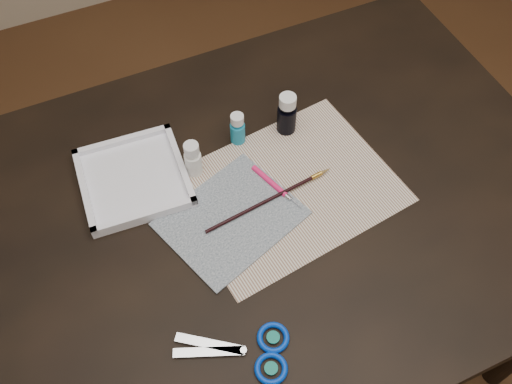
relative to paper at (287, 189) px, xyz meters
name	(u,v)px	position (x,y,z in m)	size (l,w,h in m)	color
ground	(256,339)	(-0.07, -0.01, -0.76)	(3.50, 3.50, 0.02)	#422614
table	(256,286)	(-0.07, -0.01, -0.38)	(1.30, 0.90, 0.75)	black
paper	(287,189)	(0.00, 0.00, 0.00)	(0.42, 0.32, 0.00)	silver
canvas	(231,218)	(-0.13, -0.02, 0.00)	(0.25, 0.20, 0.00)	#142538
paint_bottle_white	(193,159)	(-0.15, 0.12, 0.04)	(0.03, 0.03, 0.08)	white
paint_bottle_cyan	(238,128)	(-0.04, 0.16, 0.04)	(0.03, 0.03, 0.08)	teal
paint_bottle_navy	(287,114)	(0.07, 0.14, 0.05)	(0.04, 0.04, 0.10)	black
paintbrush	(271,199)	(-0.04, -0.01, 0.01)	(0.29, 0.01, 0.01)	black
craft_knife	(277,188)	(-0.02, 0.01, 0.01)	(0.14, 0.01, 0.01)	#EF1D62
scissors	(232,354)	(-0.23, -0.27, 0.00)	(0.22, 0.11, 0.01)	silver
palette_tray	(134,178)	(-0.27, 0.14, 0.01)	(0.21, 0.21, 0.03)	white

